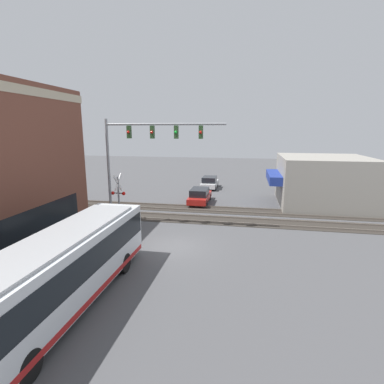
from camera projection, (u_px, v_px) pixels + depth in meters
name	position (u px, v px, depth m)	size (l,w,h in m)	color
ground_plane	(174.00, 247.00, 18.67)	(120.00, 120.00, 0.00)	#4C4C4F
shop_building	(322.00, 181.00, 28.60)	(8.38, 9.11, 4.66)	gray
city_bus	(64.00, 267.00, 12.07)	(10.94, 2.59, 3.12)	silver
traffic_signal_gantry	(143.00, 146.00, 21.57)	(0.42, 8.84, 7.94)	gray
crossing_signal	(118.00, 193.00, 23.33)	(1.41, 1.18, 3.81)	gray
rail_track_near	(191.00, 219.00, 24.44)	(2.60, 60.00, 0.15)	#332D28
rail_track_far	(198.00, 209.00, 27.52)	(2.60, 60.00, 0.15)	#332D28
parked_car_red	(200.00, 196.00, 29.67)	(4.70, 1.82, 1.47)	#B21E19
parked_car_white	(210.00, 183.00, 37.08)	(4.26, 1.82, 1.47)	silver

